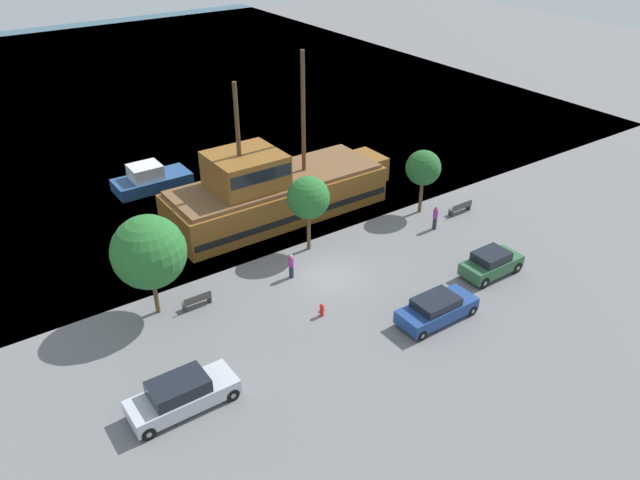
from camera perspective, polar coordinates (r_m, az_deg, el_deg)
name	(u,v)px	position (r m, az deg, el deg)	size (l,w,h in m)	color
ground_plane	(328,275)	(37.05, 0.74, -3.25)	(160.00, 160.00, 0.00)	slate
water_surface	(95,93)	(74.27, -19.89, 12.51)	(80.00, 80.00, 0.00)	#33566B
pirate_ship	(274,191)	(42.97, -4.26, 4.48)	(16.53, 5.36, 11.03)	brown
moored_boat_dockside	(151,179)	(48.98, -15.23, 5.38)	(5.66, 2.60, 1.94)	navy
parked_car_curb_front	(182,395)	(28.85, -12.52, -13.63)	(4.86, 1.90, 1.61)	#B7BCC6
parked_car_curb_mid	(491,263)	(38.10, 15.38, -2.06)	(3.82, 1.79, 1.55)	#2D5B38
parked_car_curb_rear	(437,309)	(33.71, 10.62, -6.20)	(4.50, 1.87, 1.42)	navy
fire_hydrant	(322,309)	(33.59, 0.17, -6.37)	(0.42, 0.25, 0.76)	red
bench_promenade_east	(197,300)	(34.88, -11.17, -5.43)	(1.60, 0.45, 0.85)	#4C4742
bench_promenade_west	(461,207)	(44.79, 12.74, 2.92)	(1.86, 0.45, 0.85)	#4C4742
pedestrian_walking_near	(435,218)	(42.20, 10.49, 2.02)	(0.32, 0.32, 1.67)	#232838
pedestrian_walking_far	(291,266)	(36.50, -2.65, -2.39)	(0.32, 0.32, 1.56)	#232838
tree_row_east	(149,252)	(33.17, -15.39, -1.08)	(3.91, 3.91, 5.76)	brown
tree_row_mideast	(308,198)	(37.94, -1.07, 3.86)	(2.65, 2.65, 4.93)	brown
tree_row_midwest	(423,168)	(43.23, 9.43, 6.51)	(2.42, 2.42, 4.57)	brown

